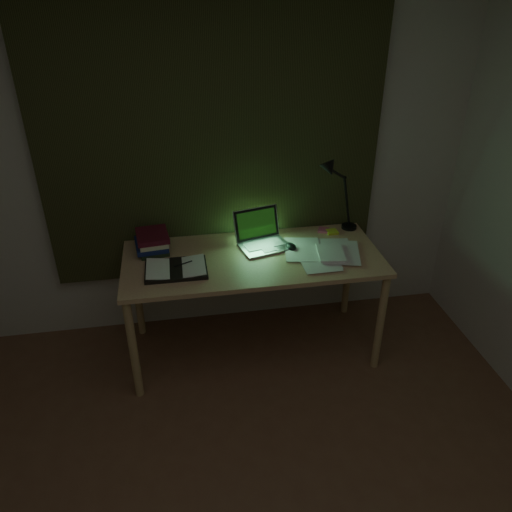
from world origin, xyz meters
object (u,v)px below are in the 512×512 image
Objects in this scene: open_textbook at (176,269)px; desk_lamp at (353,190)px; loose_papers at (322,253)px; laptop at (265,232)px; book_stack at (152,241)px; desk at (253,305)px.

desk_lamp reaches higher than open_textbook.
desk_lamp reaches higher than loose_papers.
laptop is 0.73m from book_stack.
desk_lamp is (0.30, 0.33, 0.28)m from loose_papers.
open_textbook is at bearing -175.84° from laptop.
desk_lamp is (1.36, 0.09, 0.22)m from book_stack.
laptop is at bearing 46.26° from desk.
open_textbook reaches higher than loose_papers.
loose_papers is 0.69× the size of desk_lamp.
desk is 0.63m from open_textbook.
open_textbook is 0.65× the size of desk_lamp.
open_textbook is 0.94× the size of loose_papers.
desk is 4.15× the size of loose_papers.
desk is 4.41× the size of open_textbook.
desk is 0.59m from loose_papers.
laptop is 0.62× the size of desk_lamp.
desk is at bearing 173.86° from loose_papers.
loose_papers is at bearing -6.14° from desk.
laptop is 0.69m from desk_lamp.
desk_lamp is (1.22, 0.38, 0.27)m from open_textbook.
loose_papers is (0.34, -0.15, -0.10)m from laptop.
open_textbook reaches higher than desk.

